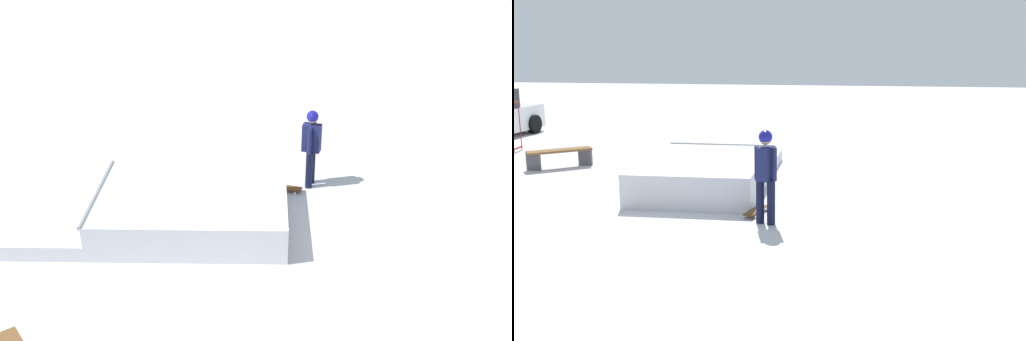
# 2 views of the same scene
# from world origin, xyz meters

# --- Properties ---
(ground_plane) EXTENTS (60.00, 60.00, 0.00)m
(ground_plane) POSITION_xyz_m (0.00, 0.00, 0.00)
(ground_plane) COLOR silver
(skate_ramp) EXTENTS (5.41, 2.61, 0.74)m
(skate_ramp) POSITION_xyz_m (1.08, -0.50, 0.32)
(skate_ramp) COLOR silver
(skate_ramp) RESTS_ON ground
(skater) EXTENTS (0.43, 0.42, 1.73)m
(skater) POSITION_xyz_m (-1.75, -2.17, 1.01)
(skater) COLOR black
(skater) RESTS_ON ground
(skateboard) EXTENTS (0.82, 0.42, 0.09)m
(skateboard) POSITION_xyz_m (-1.17, -1.91, 0.08)
(skateboard) COLOR #593314
(skateboard) RESTS_ON ground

